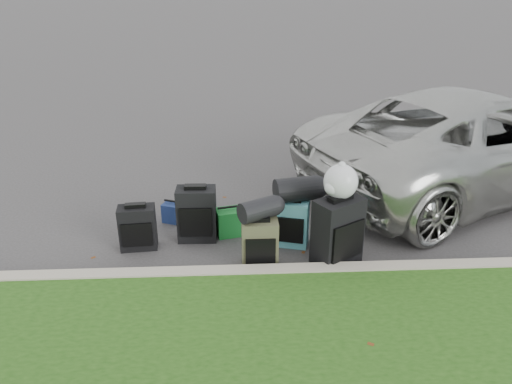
{
  "coord_description": "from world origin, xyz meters",
  "views": [
    {
      "loc": [
        -0.39,
        -5.74,
        3.22
      ],
      "look_at": [
        -0.1,
        0.2,
        0.55
      ],
      "focal_mm": 35.0,
      "sensor_mm": 36.0,
      "label": 1
    }
  ],
  "objects_px": {
    "suitcase_large_black_right": "(338,232)",
    "suitcase_teal": "(291,223)",
    "tote_green": "(229,222)",
    "suitcase_small_black": "(138,228)",
    "suv": "(474,140)",
    "tote_navy": "(173,213)",
    "suitcase_olive": "(260,243)",
    "suitcase_large_black_left": "(197,214)"
  },
  "relations": [
    {
      "from": "suitcase_large_black_left",
      "to": "tote_green",
      "type": "xyz_separation_m",
      "value": [
        0.4,
        0.09,
        -0.18
      ]
    },
    {
      "from": "suitcase_small_black",
      "to": "suitcase_olive",
      "type": "xyz_separation_m",
      "value": [
        1.49,
        -0.46,
        0.01
      ]
    },
    {
      "from": "suitcase_small_black",
      "to": "suitcase_large_black_left",
      "type": "relative_size",
      "value": 0.79
    },
    {
      "from": "tote_navy",
      "to": "suitcase_teal",
      "type": "bearing_deg",
      "value": -2.65
    },
    {
      "from": "suitcase_large_black_right",
      "to": "suitcase_large_black_left",
      "type": "bearing_deg",
      "value": 127.15
    },
    {
      "from": "suitcase_large_black_left",
      "to": "suitcase_large_black_right",
      "type": "distance_m",
      "value": 1.81
    },
    {
      "from": "suitcase_small_black",
      "to": "tote_navy",
      "type": "distance_m",
      "value": 0.79
    },
    {
      "from": "suv",
      "to": "tote_green",
      "type": "distance_m",
      "value": 4.14
    },
    {
      "from": "suitcase_large_black_right",
      "to": "tote_green",
      "type": "distance_m",
      "value": 1.5
    },
    {
      "from": "suitcase_small_black",
      "to": "tote_green",
      "type": "height_order",
      "value": "suitcase_small_black"
    },
    {
      "from": "suitcase_large_black_left",
      "to": "suv",
      "type": "bearing_deg",
      "value": 20.89
    },
    {
      "from": "tote_green",
      "to": "suv",
      "type": "bearing_deg",
      "value": 7.43
    },
    {
      "from": "suitcase_teal",
      "to": "tote_green",
      "type": "bearing_deg",
      "value": 174.6
    },
    {
      "from": "suv",
      "to": "suitcase_teal",
      "type": "height_order",
      "value": "suv"
    },
    {
      "from": "suitcase_teal",
      "to": "suitcase_large_black_left",
      "type": "bearing_deg",
      "value": -174.48
    },
    {
      "from": "tote_navy",
      "to": "suitcase_olive",
      "type": "bearing_deg",
      "value": -23.85
    },
    {
      "from": "suitcase_large_black_right",
      "to": "suitcase_teal",
      "type": "bearing_deg",
      "value": 105.21
    },
    {
      "from": "suitcase_olive",
      "to": "tote_navy",
      "type": "relative_size",
      "value": 2.15
    },
    {
      "from": "suv",
      "to": "suitcase_large_black_right",
      "type": "height_order",
      "value": "suv"
    },
    {
      "from": "suv",
      "to": "tote_navy",
      "type": "bearing_deg",
      "value": 78.85
    },
    {
      "from": "suitcase_small_black",
      "to": "suitcase_large_black_right",
      "type": "bearing_deg",
      "value": -16.35
    },
    {
      "from": "tote_green",
      "to": "suitcase_small_black",
      "type": "bearing_deg",
      "value": -178.55
    },
    {
      "from": "tote_green",
      "to": "suitcase_teal",
      "type": "bearing_deg",
      "value": -33.43
    },
    {
      "from": "suitcase_small_black",
      "to": "suitcase_olive",
      "type": "relative_size",
      "value": 0.97
    },
    {
      "from": "suitcase_small_black",
      "to": "tote_navy",
      "type": "relative_size",
      "value": 2.09
    },
    {
      "from": "suitcase_large_black_right",
      "to": "tote_navy",
      "type": "distance_m",
      "value": 2.38
    },
    {
      "from": "suitcase_olive",
      "to": "tote_green",
      "type": "xyz_separation_m",
      "value": [
        -0.37,
        0.75,
        -0.11
      ]
    },
    {
      "from": "tote_green",
      "to": "tote_navy",
      "type": "height_order",
      "value": "tote_green"
    },
    {
      "from": "suv",
      "to": "suitcase_large_black_right",
      "type": "relative_size",
      "value": 6.75
    },
    {
      "from": "suitcase_olive",
      "to": "tote_navy",
      "type": "distance_m",
      "value": 1.64
    },
    {
      "from": "tote_navy",
      "to": "suitcase_small_black",
      "type": "bearing_deg",
      "value": -95.03
    },
    {
      "from": "suitcase_large_black_right",
      "to": "tote_green",
      "type": "height_order",
      "value": "suitcase_large_black_right"
    },
    {
      "from": "suv",
      "to": "suitcase_large_black_left",
      "type": "bearing_deg",
      "value": 86.13
    },
    {
      "from": "suitcase_olive",
      "to": "tote_green",
      "type": "bearing_deg",
      "value": 115.46
    },
    {
      "from": "suitcase_small_black",
      "to": "suitcase_teal",
      "type": "relative_size",
      "value": 0.93
    },
    {
      "from": "suv",
      "to": "tote_green",
      "type": "relative_size",
      "value": 15.67
    },
    {
      "from": "suitcase_olive",
      "to": "suitcase_large_black_right",
      "type": "distance_m",
      "value": 0.92
    },
    {
      "from": "suitcase_large_black_left",
      "to": "tote_green",
      "type": "height_order",
      "value": "suitcase_large_black_left"
    },
    {
      "from": "suitcase_teal",
      "to": "tote_navy",
      "type": "relative_size",
      "value": 2.24
    },
    {
      "from": "suitcase_large_black_right",
      "to": "tote_navy",
      "type": "relative_size",
      "value": 3.08
    },
    {
      "from": "suitcase_teal",
      "to": "tote_green",
      "type": "xyz_separation_m",
      "value": [
        -0.79,
        0.3,
        -0.12
      ]
    },
    {
      "from": "suitcase_large_black_left",
      "to": "tote_navy",
      "type": "height_order",
      "value": "suitcase_large_black_left"
    }
  ]
}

